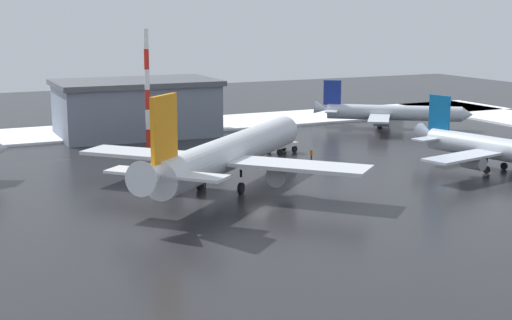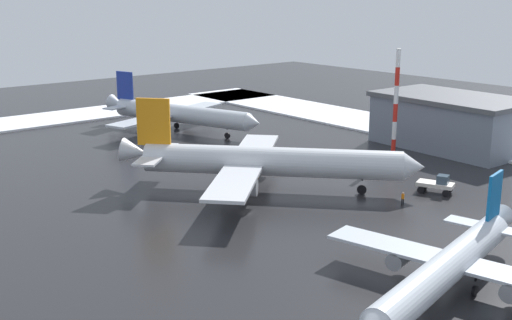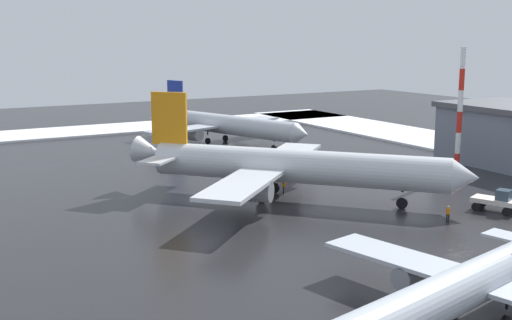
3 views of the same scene
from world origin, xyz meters
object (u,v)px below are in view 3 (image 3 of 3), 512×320
object	(u,v)px
airplane_distant_tail	(288,166)
airplane_parked_portside	(468,285)
ground_crew_mid_apron	(448,213)
airplane_far_rear	(225,124)
ground_crew_near_tug	(284,186)
antenna_mast	(460,112)
pushback_tug	(497,200)

from	to	relation	value
airplane_distant_tail	airplane_parked_portside	bearing A→B (deg)	-55.51
ground_crew_mid_apron	airplane_far_rear	bearing A→B (deg)	-147.13
ground_crew_near_tug	airplane_distant_tail	bearing A→B (deg)	-78.24
antenna_mast	pushback_tug	bearing A→B (deg)	145.36
airplane_parked_portside	pushback_tug	xyz separation A→B (m)	(18.08, -24.48, -1.58)
antenna_mast	ground_crew_mid_apron	bearing A→B (deg)	131.20
airplane_distant_tail	ground_crew_near_tug	world-z (taller)	airplane_distant_tail
ground_crew_mid_apron	airplane_distant_tail	bearing A→B (deg)	-114.73
pushback_tug	ground_crew_mid_apron	distance (m)	7.52
airplane_parked_portside	airplane_far_rear	bearing A→B (deg)	-117.48
airplane_far_rear	airplane_parked_portside	xyz separation A→B (m)	(-72.08, 19.59, -0.60)
pushback_tug	ground_crew_mid_apron	bearing A→B (deg)	-109.96
airplane_distant_tail	antenna_mast	xyz separation A→B (m)	(0.48, -27.48, 4.60)
ground_crew_near_tug	antenna_mast	world-z (taller)	antenna_mast
airplane_parked_portside	ground_crew_near_tug	xyz separation A→B (m)	(36.16, -9.05, -1.90)
airplane_parked_portside	antenna_mast	world-z (taller)	antenna_mast
airplane_distant_tail	airplane_parked_portside	xyz separation A→B (m)	(-33.55, 8.01, -1.08)
antenna_mast	airplane_far_rear	bearing A→B (deg)	22.69
ground_crew_near_tug	antenna_mast	bearing A→B (deg)	28.79
airplane_far_rear	pushback_tug	world-z (taller)	airplane_far_rear
airplane_parked_portside	pushback_tug	world-z (taller)	airplane_parked_portside
airplane_far_rear	antenna_mast	world-z (taller)	antenna_mast
ground_crew_near_tug	antenna_mast	distance (m)	27.59
ground_crew_mid_apron	antenna_mast	xyz separation A→B (m)	(16.22, -18.53, 7.57)
airplane_far_rear	pushback_tug	bearing A→B (deg)	-13.17
airplane_distant_tail	airplane_parked_portside	world-z (taller)	airplane_distant_tail
airplane_parked_portside	ground_crew_near_tug	bearing A→B (deg)	-116.32
pushback_tug	ground_crew_mid_apron	world-z (taller)	pushback_tug
antenna_mast	airplane_distant_tail	bearing A→B (deg)	90.99
airplane_distant_tail	pushback_tug	distance (m)	22.75
airplane_distant_tail	ground_crew_mid_apron	bearing A→B (deg)	-12.44
airplane_parked_portside	antenna_mast	bearing A→B (deg)	-148.48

